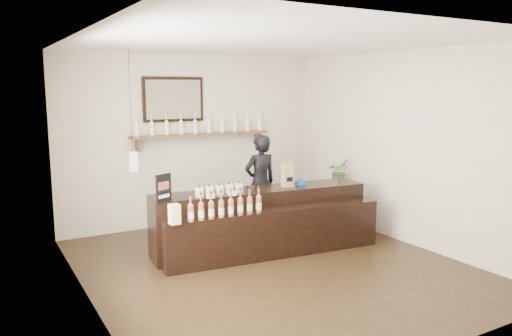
{
  "coord_description": "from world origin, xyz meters",
  "views": [
    {
      "loc": [
        -3.24,
        -5.2,
        2.27
      ],
      "look_at": [
        0.17,
        0.7,
        1.17
      ],
      "focal_mm": 35.0,
      "sensor_mm": 36.0,
      "label": 1
    }
  ],
  "objects": [
    {
      "name": "shopkeeper",
      "position": [
        0.73,
        1.55,
        0.87
      ],
      "size": [
        0.64,
        0.43,
        1.73
      ],
      "primitive_type": "imported",
      "rotation": [
        0.0,
        0.0,
        3.16
      ],
      "color": "black",
      "rests_on": "ground"
    },
    {
      "name": "tape_dispenser",
      "position": [
        0.88,
        0.64,
        0.91
      ],
      "size": [
        0.14,
        0.06,
        0.11
      ],
      "color": "#1857AB",
      "rests_on": "counter"
    },
    {
      "name": "counter",
      "position": [
        0.23,
        0.58,
        0.41
      ],
      "size": [
        3.14,
        1.14,
        1.01
      ],
      "color": "black",
      "rests_on": "ground"
    },
    {
      "name": "promo_sign",
      "position": [
        -1.21,
        0.6,
        1.04
      ],
      "size": [
        0.24,
        0.12,
        0.35
      ],
      "color": "black",
      "rests_on": "counter"
    },
    {
      "name": "side_cabinet",
      "position": [
        2.0,
        1.15,
        0.35
      ],
      "size": [
        0.43,
        0.54,
        0.71
      ],
      "color": "brown",
      "rests_on": "ground"
    },
    {
      "name": "paper_bag",
      "position": [
        0.65,
        0.63,
        1.03
      ],
      "size": [
        0.16,
        0.13,
        0.33
      ],
      "color": "#A27C4E",
      "rests_on": "counter"
    },
    {
      "name": "potted_plant",
      "position": [
        2.0,
        1.15,
        0.91
      ],
      "size": [
        0.47,
        0.46,
        0.4
      ],
      "primitive_type": "imported",
      "rotation": [
        0.0,
        0.0,
        0.59
      ],
      "color": "#335D25",
      "rests_on": "side_cabinet"
    },
    {
      "name": "room_shell",
      "position": [
        0.0,
        0.0,
        1.7
      ],
      "size": [
        5.0,
        5.0,
        5.0
      ],
      "color": "beige",
      "rests_on": "ground"
    },
    {
      "name": "back_wall_decor",
      "position": [
        -0.16,
        2.37,
        1.76
      ],
      "size": [
        2.66,
        0.96,
        1.69
      ],
      "color": "brown",
      "rests_on": "ground"
    },
    {
      "name": "ground",
      "position": [
        0.0,
        0.0,
        0.0
      ],
      "size": [
        5.0,
        5.0,
        0.0
      ],
      "primitive_type": "plane",
      "color": "black",
      "rests_on": "ground"
    }
  ]
}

